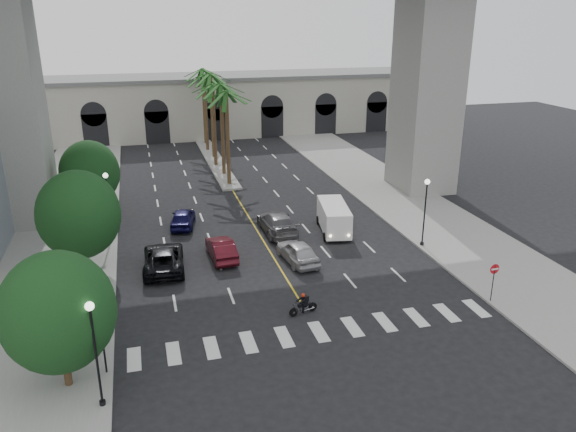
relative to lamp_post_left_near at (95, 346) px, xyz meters
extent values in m
plane|color=black|center=(11.40, 5.00, -3.22)|extent=(140.00, 140.00, 0.00)
cube|color=gray|center=(-3.60, 20.00, -3.15)|extent=(8.00, 100.00, 0.15)
cube|color=gray|center=(26.40, 20.00, -3.15)|extent=(8.00, 100.00, 0.15)
cube|color=gray|center=(11.40, 43.00, -3.12)|extent=(2.00, 24.00, 0.20)
cube|color=#B7B5A4|center=(11.40, 60.00, 0.78)|extent=(70.00, 10.00, 8.00)
cube|color=slate|center=(11.40, 60.00, 5.03)|extent=(71.00, 10.50, 0.50)
cube|color=gray|center=(29.90, 27.00, 7.18)|extent=(5.00, 6.00, 20.80)
cube|color=gray|center=(-7.10, 27.00, 7.18)|extent=(5.00, 6.00, 20.80)
cylinder|color=#47331E|center=(11.40, 33.00, 1.53)|extent=(0.40, 0.40, 9.50)
cylinder|color=#47331E|center=(11.50, 37.00, 1.68)|extent=(0.40, 0.40, 9.80)
cylinder|color=#47331E|center=(11.20, 41.00, 1.43)|extent=(0.40, 0.40, 9.30)
cylinder|color=#47331E|center=(11.55, 45.00, 1.83)|extent=(0.40, 0.40, 10.10)
cylinder|color=#47331E|center=(11.30, 49.00, 1.58)|extent=(0.40, 0.40, 9.60)
cylinder|color=#47331E|center=(11.60, 53.00, 1.73)|extent=(0.40, 0.40, 9.90)
cylinder|color=#382616|center=(-1.60, 2.00, -2.05)|extent=(0.36, 0.36, 2.34)
ellipsoid|color=black|center=(-1.60, 2.00, 0.81)|extent=(5.20, 5.20, 5.72)
cylinder|color=#382616|center=(-1.60, 15.00, -2.00)|extent=(0.36, 0.36, 2.45)
ellipsoid|color=black|center=(-1.60, 15.00, 0.99)|extent=(5.44, 5.44, 5.98)
cylinder|color=#382616|center=(-1.60, 27.00, -2.09)|extent=(0.36, 0.36, 2.27)
ellipsoid|color=black|center=(-1.60, 27.00, 0.68)|extent=(5.04, 5.04, 5.54)
cylinder|color=black|center=(0.00, 0.00, -3.04)|extent=(0.28, 0.28, 0.36)
cylinder|color=black|center=(0.00, 0.00, -0.62)|extent=(0.11, 0.11, 5.00)
sphere|color=white|center=(0.00, 0.00, 1.93)|extent=(0.40, 0.40, 0.40)
cylinder|color=black|center=(0.00, 21.00, -3.04)|extent=(0.28, 0.28, 0.36)
cylinder|color=black|center=(0.00, 21.00, -0.62)|extent=(0.11, 0.11, 5.00)
sphere|color=white|center=(0.00, 21.00, 1.93)|extent=(0.40, 0.40, 0.40)
cylinder|color=black|center=(22.80, 13.00, -3.04)|extent=(0.28, 0.28, 0.36)
cylinder|color=black|center=(22.80, 13.00, -0.62)|extent=(0.11, 0.11, 5.00)
sphere|color=white|center=(22.80, 13.00, 1.93)|extent=(0.40, 0.40, 0.40)
cylinder|color=black|center=(0.10, 2.50, -1.47)|extent=(0.10, 0.10, 3.50)
cube|color=black|center=(0.10, 2.50, 0.03)|extent=(0.25, 0.18, 0.80)
cylinder|color=black|center=(0.10, 6.50, -1.47)|extent=(0.10, 0.10, 3.50)
cube|color=black|center=(0.10, 6.50, 0.03)|extent=(0.25, 0.18, 0.80)
cylinder|color=black|center=(10.50, 5.50, -2.95)|extent=(0.56, 0.23, 0.55)
cylinder|color=black|center=(11.78, 5.83, -2.95)|extent=(0.56, 0.23, 0.55)
cube|color=silver|center=(11.18, 5.67, -2.87)|extent=(0.42, 0.34, 0.24)
cube|color=black|center=(11.05, 5.64, -2.62)|extent=(0.54, 0.32, 0.18)
cube|color=black|center=(11.45, 5.74, -2.65)|extent=(0.45, 0.32, 0.11)
cylinder|color=black|center=(10.69, 5.55, -2.42)|extent=(0.15, 0.49, 0.03)
cube|color=black|center=(11.24, 5.69, -2.31)|extent=(0.32, 0.40, 0.48)
cube|color=black|center=(11.39, 5.73, -2.26)|extent=(0.19, 0.30, 0.35)
sphere|color=#AC220B|center=(11.12, 5.66, -1.99)|extent=(0.24, 0.24, 0.24)
imported|color=#A3A2A7|center=(12.90, 12.84, -2.43)|extent=(2.41, 4.82, 1.58)
imported|color=#470E17|center=(7.73, 14.86, -2.46)|extent=(1.84, 4.69, 1.52)
imported|color=black|center=(3.60, 14.15, -2.41)|extent=(3.06, 6.01, 1.63)
imported|color=#5D5C61|center=(12.90, 18.74, -2.37)|extent=(2.48, 5.90, 1.70)
imported|color=#0F0D3E|center=(5.66, 22.18, -2.45)|extent=(2.66, 4.80, 1.55)
cube|color=white|center=(17.34, 17.70, -1.91)|extent=(2.94, 5.70, 2.01)
cube|color=black|center=(16.89, 15.18, -1.66)|extent=(1.87, 0.58, 0.85)
cylinder|color=black|center=(16.06, 15.99, -2.87)|extent=(0.40, 0.74, 0.70)
cylinder|color=black|center=(17.94, 15.65, -2.87)|extent=(0.40, 0.74, 0.70)
cylinder|color=black|center=(16.74, 19.75, -2.87)|extent=(0.40, 0.74, 0.70)
cylinder|color=black|center=(18.62, 19.41, -2.87)|extent=(0.40, 0.74, 0.70)
imported|color=black|center=(-5.08, 11.17, -2.13)|extent=(0.70, 0.46, 1.89)
imported|color=black|center=(-2.09, 7.28, -2.15)|extent=(1.07, 0.95, 1.83)
cylinder|color=black|center=(22.60, 3.88, -1.94)|extent=(0.06, 0.06, 2.56)
cylinder|color=#B20C15|center=(22.60, 3.88, -0.93)|extent=(0.64, 0.07, 0.64)
cube|color=silver|center=(22.60, 3.88, -0.93)|extent=(0.49, 0.05, 0.11)
camera|label=1|loc=(2.54, -22.33, 13.50)|focal=35.00mm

